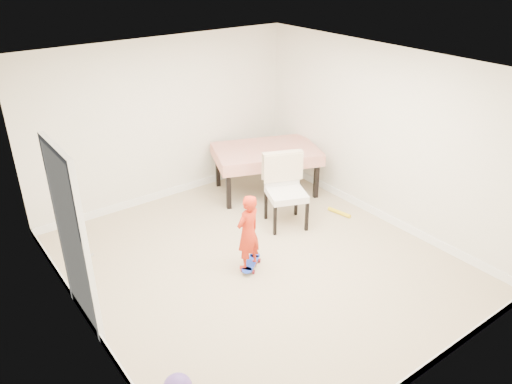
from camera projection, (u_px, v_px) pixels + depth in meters
ground at (259, 263)px, 6.65m from camera, size 5.00×5.00×0.00m
ceiling at (260, 69)px, 5.49m from camera, size 4.50×5.00×0.04m
wall_back at (165, 122)px, 7.85m from camera, size 4.50×0.04×2.60m
wall_front at (432, 271)px, 4.29m from camera, size 4.50×0.04×2.60m
wall_left at (77, 231)px, 4.88m from camera, size 0.04×5.00×2.60m
wall_right at (382, 136)px, 7.26m from camera, size 0.04×5.00×2.60m
door at (73, 241)px, 5.22m from camera, size 0.11×0.94×2.11m
baseboard_back at (170, 192)px, 8.41m from camera, size 4.50×0.02×0.12m
baseboard_front at (413, 376)px, 4.84m from camera, size 4.50×0.02×0.12m
baseboard_left at (95, 329)px, 5.43m from camera, size 0.02×5.00×0.12m
baseboard_right at (373, 211)px, 7.82m from camera, size 0.02×5.00×0.12m
dining_table at (266, 170)px, 8.39m from camera, size 1.94×1.59×0.79m
dining_chair at (286, 192)px, 7.32m from camera, size 0.80×0.85×1.09m
skateboard at (251, 264)px, 6.56m from camera, size 0.50×0.44×0.07m
child at (248, 235)px, 6.31m from camera, size 0.42×0.32×1.04m
foam_toy at (339, 212)px, 7.83m from camera, size 0.14×0.40×0.06m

